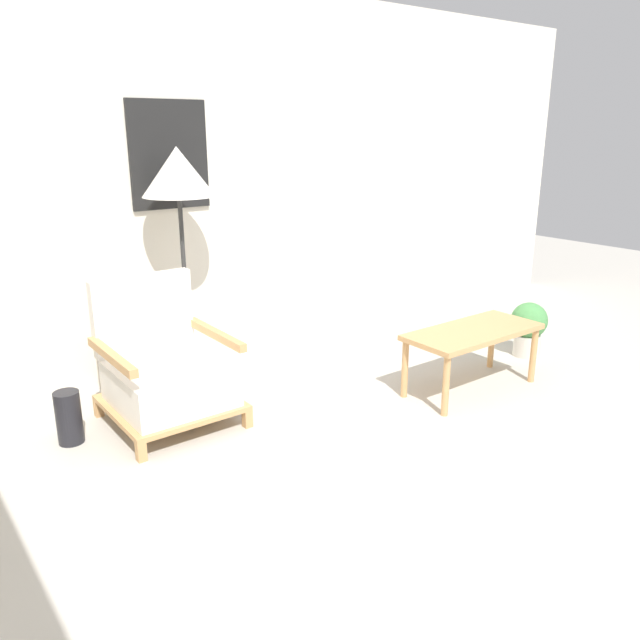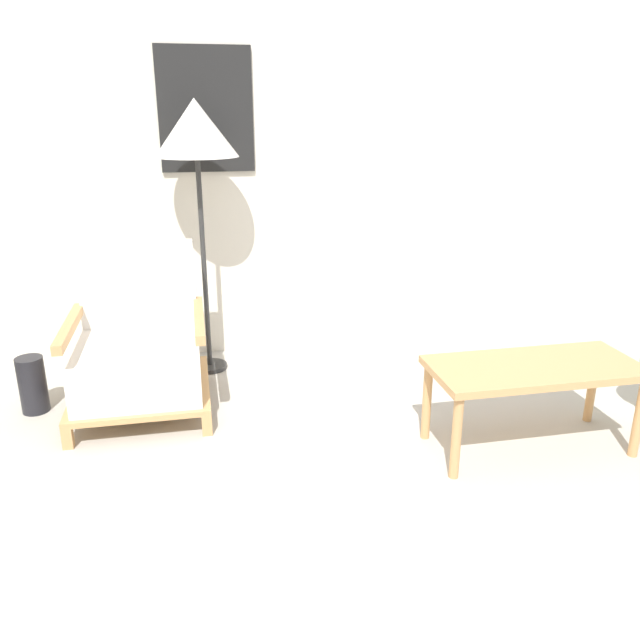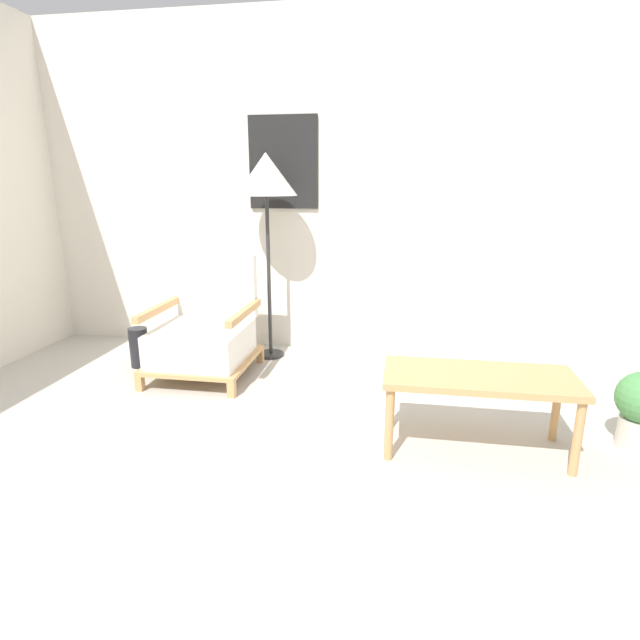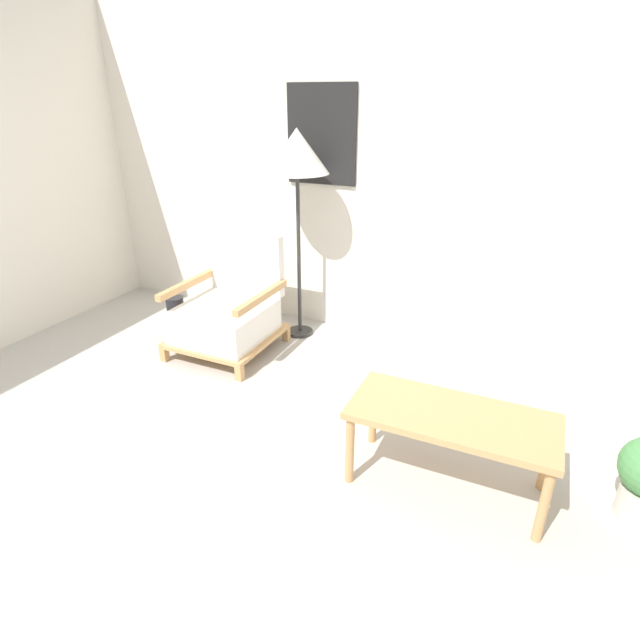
% 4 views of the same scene
% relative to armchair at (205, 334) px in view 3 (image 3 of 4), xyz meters
% --- Properties ---
extents(ground_plane, '(14.00, 14.00, 0.00)m').
position_rel_armchair_xyz_m(ground_plane, '(0.80, -1.54, -0.31)').
color(ground_plane, '#B7B2A8').
extents(wall_back, '(8.00, 0.09, 2.70)m').
position_rel_armchair_xyz_m(wall_back, '(0.80, 0.78, 1.04)').
color(wall_back, silver).
rests_on(wall_back, ground_plane).
extents(armchair, '(0.71, 0.74, 0.86)m').
position_rel_armchair_xyz_m(armchair, '(0.00, 0.00, 0.00)').
color(armchair, tan).
rests_on(armchair, ground_plane).
extents(floor_lamp, '(0.47, 0.47, 1.61)m').
position_rel_armchair_xyz_m(floor_lamp, '(0.38, 0.46, 1.11)').
color(floor_lamp, '#2D2D2D').
rests_on(floor_lamp, ground_plane).
extents(coffee_table, '(0.98, 0.44, 0.43)m').
position_rel_armchair_xyz_m(coffee_table, '(1.85, -0.82, 0.07)').
color(coffee_table, tan).
rests_on(coffee_table, ground_plane).
extents(vase, '(0.14, 0.14, 0.31)m').
position_rel_armchair_xyz_m(vase, '(-0.57, 0.06, -0.15)').
color(vase, black).
rests_on(vase, ground_plane).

